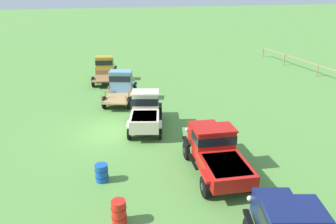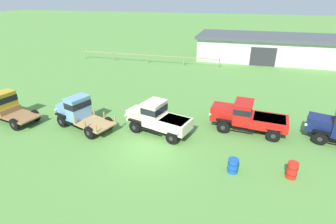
# 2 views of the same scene
# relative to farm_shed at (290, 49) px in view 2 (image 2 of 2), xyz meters

# --- Properties ---
(ground_plane) EXTENTS (240.00, 240.00, 0.00)m
(ground_plane) POSITION_rel_farm_shed_xyz_m (-11.26, -27.14, -1.74)
(ground_plane) COLOR #5B9342
(farm_shed) EXTENTS (25.62, 8.68, 3.43)m
(farm_shed) POSITION_rel_farm_shed_xyz_m (0.00, 0.00, 0.00)
(farm_shed) COLOR silver
(farm_shed) RESTS_ON ground
(paddock_fence) EXTENTS (19.60, 0.55, 1.21)m
(paddock_fence) POSITION_rel_farm_shed_xyz_m (-18.80, -6.58, -0.82)
(paddock_fence) COLOR #997F60
(paddock_fence) RESTS_ON ground
(vintage_truck_foreground_near) EXTENTS (5.21, 2.69, 2.22)m
(vintage_truck_foreground_near) POSITION_rel_farm_shed_xyz_m (-23.15, -26.16, -0.61)
(vintage_truck_foreground_near) COLOR black
(vintage_truck_foreground_near) RESTS_ON ground
(vintage_truck_second_in_line) EXTENTS (5.02, 3.17, 2.24)m
(vintage_truck_second_in_line) POSITION_rel_farm_shed_xyz_m (-17.22, -25.55, -0.59)
(vintage_truck_second_in_line) COLOR black
(vintage_truck_second_in_line) RESTS_ON ground
(vintage_truck_midrow_center) EXTENTS (4.89, 2.89, 2.23)m
(vintage_truck_midrow_center) POSITION_rel_farm_shed_xyz_m (-11.44, -24.96, -0.62)
(vintage_truck_midrow_center) COLOR black
(vintage_truck_midrow_center) RESTS_ON ground
(vintage_truck_far_side) EXTENTS (5.33, 2.63, 2.08)m
(vintage_truck_far_side) POSITION_rel_farm_shed_xyz_m (-5.65, -22.98, -0.66)
(vintage_truck_far_side) COLOR black
(vintage_truck_far_side) RESTS_ON ground
(oil_drum_beside_row) EXTENTS (0.59, 0.59, 0.81)m
(oil_drum_beside_row) POSITION_rel_farm_shed_xyz_m (-6.21, -28.11, -1.33)
(oil_drum_beside_row) COLOR #1951B2
(oil_drum_beside_row) RESTS_ON ground
(oil_drum_near_fence) EXTENTS (0.56, 0.56, 0.93)m
(oil_drum_near_fence) POSITION_rel_farm_shed_xyz_m (-3.25, -27.77, -1.27)
(oil_drum_near_fence) COLOR red
(oil_drum_near_fence) RESTS_ON ground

